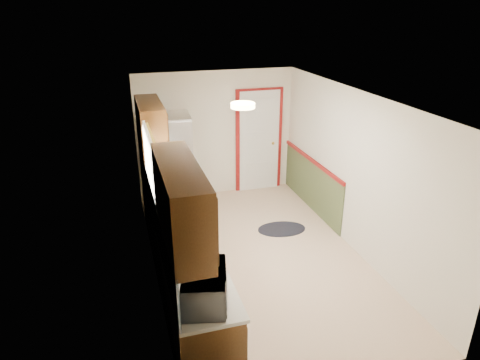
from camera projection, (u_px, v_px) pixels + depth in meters
room_shell at (259, 184)px, 5.93m from camera, size 3.20×5.20×2.52m
kitchen_run at (175, 231)px, 5.49m from camera, size 0.63×4.00×2.20m
back_wall_trim at (270, 150)px, 8.26m from camera, size 1.12×2.30×2.08m
ceiling_fixture at (243, 105)px, 5.22m from camera, size 0.30×0.30×0.06m
microwave at (204, 284)px, 3.91m from camera, size 0.46×0.66×0.40m
refrigerator at (170, 165)px, 7.46m from camera, size 0.79×0.77×1.79m
rug at (282, 229)px, 7.18m from camera, size 0.86×0.61×0.01m
cooktop at (162, 174)px, 6.94m from camera, size 0.54×0.64×0.02m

